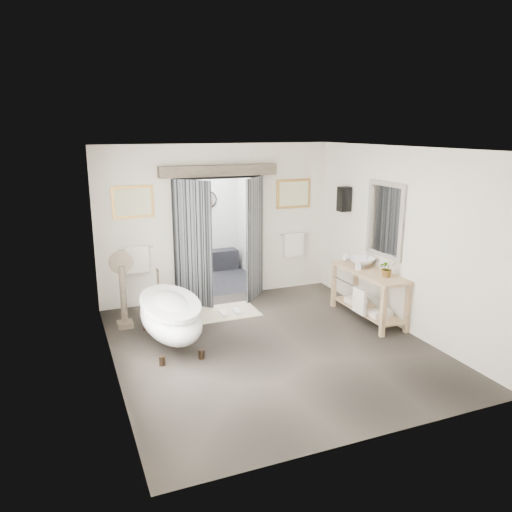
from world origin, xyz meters
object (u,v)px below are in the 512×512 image
object	(u,v)px
clawfoot_tub	(170,315)
vanity	(368,291)
basin	(362,262)
rug	(223,312)

from	to	relation	value
clawfoot_tub	vanity	bearing A→B (deg)	-4.47
vanity	basin	xyz separation A→B (m)	(0.05, 0.29, 0.42)
basin	clawfoot_tub	bearing A→B (deg)	157.28
clawfoot_tub	rug	distance (m)	1.54
rug	basin	world-z (taller)	basin
clawfoot_tub	rug	bearing A→B (deg)	39.38
vanity	rug	bearing A→B (deg)	151.28
clawfoot_tub	basin	size ratio (longest dim) A/B	4.20
clawfoot_tub	vanity	world-z (taller)	clawfoot_tub
clawfoot_tub	rug	size ratio (longest dim) A/B	1.58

